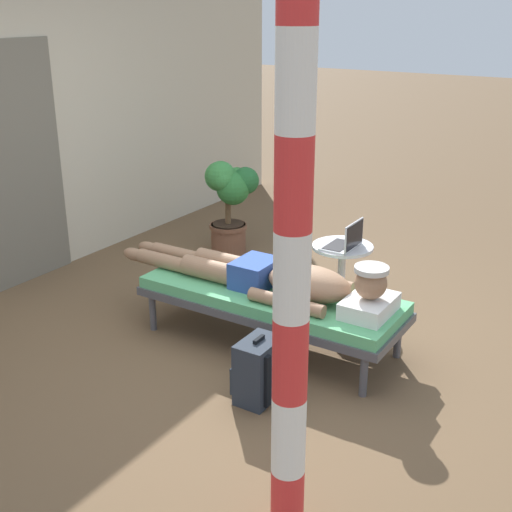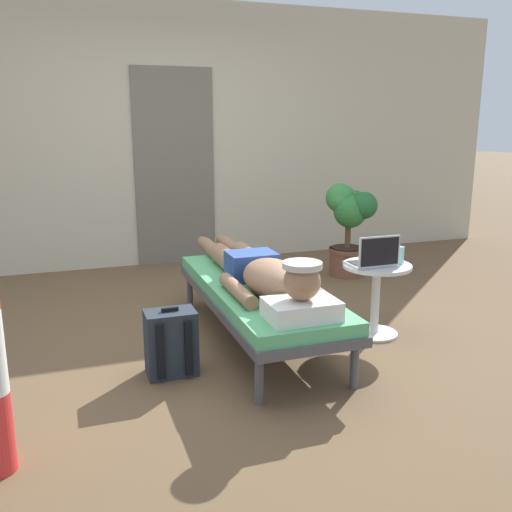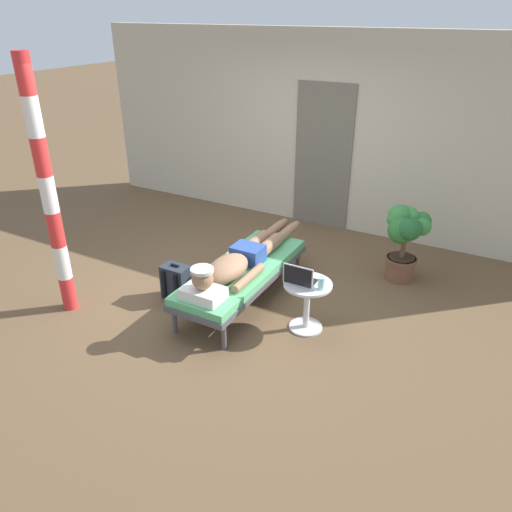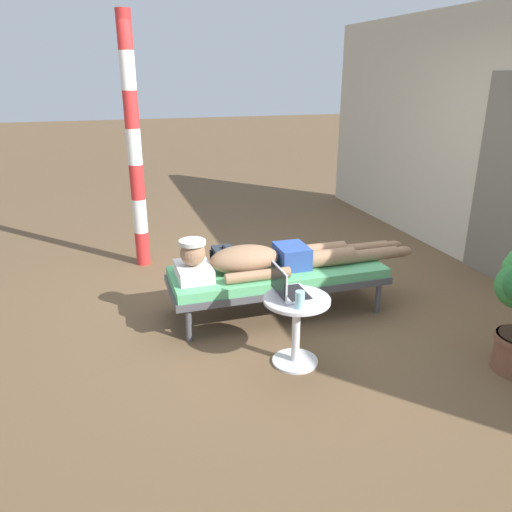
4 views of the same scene
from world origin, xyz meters
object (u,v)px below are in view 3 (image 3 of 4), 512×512
backpack (177,282)px  potted_plant (405,234)px  side_table (307,298)px  laptop (300,279)px  lounge_chair (242,272)px  drink_glass (321,283)px  person_reclining (239,261)px  porch_post (49,194)px

backpack → potted_plant: (2.07, 1.63, 0.39)m
side_table → laptop: laptop is taller
lounge_chair → side_table: side_table is taller
drink_glass → potted_plant: potted_plant is taller
person_reclining → side_table: size_ratio=4.15×
potted_plant → porch_post: porch_post is taller
person_reclining → backpack: 0.78m
person_reclining → side_table: bearing=-5.8°
backpack → porch_post: size_ratio=0.16×
lounge_chair → side_table: bearing=-10.6°
side_table → porch_post: bearing=-159.9°
drink_glass → backpack: (-1.65, -0.12, -0.39)m
person_reclining → drink_glass: person_reclining is taller
side_table → laptop: (-0.06, -0.05, 0.23)m
person_reclining → laptop: laptop is taller
porch_post → person_reclining: bearing=31.6°
laptop → drink_glass: (0.21, 0.01, 0.00)m
lounge_chair → person_reclining: 0.19m
person_reclining → porch_post: size_ratio=0.84×
side_table → lounge_chair: bearing=169.4°
porch_post → drink_glass: bearing=18.1°
lounge_chair → laptop: laptop is taller
side_table → laptop: bearing=-139.5°
lounge_chair → person_reclining: bearing=-90.0°
side_table → porch_post: porch_post is taller
lounge_chair → porch_post: bearing=-146.6°
lounge_chair → backpack: (-0.66, -0.31, -0.15)m
laptop → porch_post: (-2.34, -0.83, 0.72)m
potted_plant → porch_post: size_ratio=0.35×
laptop → potted_plant: bearing=67.5°
backpack → side_table: bearing=6.0°
lounge_chair → potted_plant: potted_plant is taller
laptop → person_reclining: bearing=170.0°
lounge_chair → backpack: backpack is taller
side_table → drink_glass: (0.15, -0.04, 0.23)m
drink_glass → backpack: 1.70m
person_reclining → side_table: person_reclining is taller
lounge_chair → porch_post: (-1.57, -1.03, 0.95)m
lounge_chair → drink_glass: (0.99, -0.20, 0.24)m
person_reclining → laptop: size_ratio=7.00×
laptop → backpack: bearing=-175.8°
drink_glass → porch_post: size_ratio=0.05×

